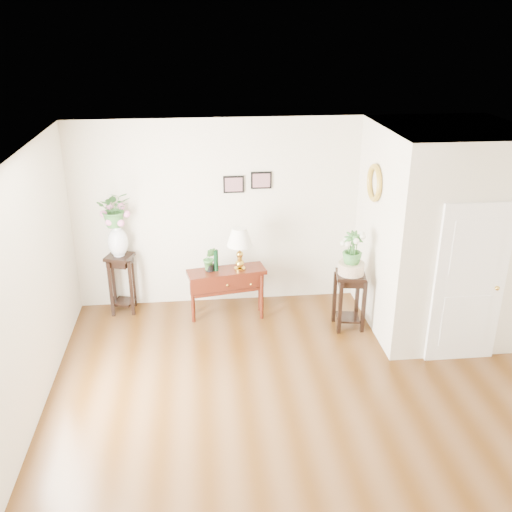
{
  "coord_description": "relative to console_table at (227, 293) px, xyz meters",
  "views": [
    {
      "loc": [
        -1.16,
        -5.21,
        4.09
      ],
      "look_at": [
        -0.48,
        1.3,
        1.32
      ],
      "focal_mm": 40.0,
      "sensor_mm": 36.0,
      "label": 1
    }
  ],
  "objects": [
    {
      "name": "potted_plant",
      "position": [
        -0.23,
        0.0,
        0.54
      ],
      "size": [
        0.2,
        0.17,
        0.35
      ],
      "primitive_type": "imported",
      "rotation": [
        0.0,
        0.0,
        -0.09
      ],
      "color": "#387535",
      "rests_on": "console_table"
    },
    {
      "name": "porcelain_vase",
      "position": [
        -1.53,
        0.33,
        0.76
      ],
      "size": [
        0.32,
        0.32,
        0.5
      ],
      "primitive_type": null,
      "rotation": [
        0.0,
        0.0,
        0.11
      ],
      "color": "silver",
      "rests_on": "plant_stand_a"
    },
    {
      "name": "narcissus",
      "position": [
        1.68,
        -0.49,
        0.82
      ],
      "size": [
        0.28,
        0.28,
        0.48
      ],
      "primitive_type": "imported",
      "rotation": [
        0.0,
        0.0,
        -0.06
      ],
      "color": "#387535",
      "rests_on": "ceramic_bowl"
    },
    {
      "name": "wall_left",
      "position": [
        -2.19,
        -2.2,
        1.03
      ],
      "size": [
        0.02,
        5.5,
        2.8
      ],
      "primitive_type": "cube",
      "color": "beige",
      "rests_on": "ground"
    },
    {
      "name": "wall_ornament",
      "position": [
        1.97,
        -0.3,
        1.68
      ],
      "size": [
        0.07,
        0.51,
        0.51
      ],
      "primitive_type": "torus",
      "rotation": [
        0.0,
        1.57,
        0.0
      ],
      "color": "#B5902C",
      "rests_on": "partition"
    },
    {
      "name": "console_table",
      "position": [
        0.0,
        0.0,
        0.0
      ],
      "size": [
        1.16,
        0.56,
        0.74
      ],
      "primitive_type": "cube",
      "rotation": [
        0.0,
        0.0,
        0.18
      ],
      "color": "#37160C",
      "rests_on": "floor"
    },
    {
      "name": "wall_front",
      "position": [
        0.81,
        -4.95,
        1.03
      ],
      "size": [
        6.0,
        0.02,
        2.8
      ],
      "primitive_type": "cube",
      "color": "beige",
      "rests_on": "ground"
    },
    {
      "name": "partition",
      "position": [
        2.91,
        -0.43,
        1.03
      ],
      "size": [
        1.8,
        1.95,
        2.8
      ],
      "primitive_type": "cube",
      "color": "beige",
      "rests_on": "floor"
    },
    {
      "name": "green_vase",
      "position": [
        -0.14,
        0.0,
        0.54
      ],
      "size": [
        0.08,
        0.08,
        0.31
      ],
      "primitive_type": "cylinder",
      "rotation": [
        0.0,
        0.0,
        -0.38
      ],
      "color": "black",
      "rests_on": "console_table"
    },
    {
      "name": "wall_back",
      "position": [
        0.81,
        0.55,
        1.03
      ],
      "size": [
        6.0,
        0.02,
        2.8
      ],
      "primitive_type": "cube",
      "color": "beige",
      "rests_on": "ground"
    },
    {
      "name": "ceramic_bowl",
      "position": [
        1.68,
        -0.49,
        0.54
      ],
      "size": [
        0.44,
        0.44,
        0.16
      ],
      "primitive_type": "cylinder",
      "rotation": [
        0.0,
        0.0,
        -0.28
      ],
      "color": "beige",
      "rests_on": "plant_stand_b"
    },
    {
      "name": "art_print_right",
      "position": [
        0.56,
        0.53,
        1.53
      ],
      "size": [
        0.3,
        0.02,
        0.25
      ],
      "primitive_type": "cube",
      "color": "black",
      "rests_on": "wall_back"
    },
    {
      "name": "floor",
      "position": [
        0.81,
        -2.2,
        -0.37
      ],
      "size": [
        6.0,
        5.5,
        0.02
      ],
      "primitive_type": "cube",
      "color": "brown",
      "rests_on": "ground"
    },
    {
      "name": "plant_stand_b",
      "position": [
        1.68,
        -0.49,
        0.04
      ],
      "size": [
        0.45,
        0.45,
        0.83
      ],
      "primitive_type": "cube",
      "rotation": [
        0.0,
        0.0,
        -0.16
      ],
      "color": "black",
      "rests_on": "floor"
    },
    {
      "name": "door",
      "position": [
        2.91,
        -1.43,
        0.68
      ],
      "size": [
        0.9,
        0.05,
        2.1
      ],
      "primitive_type": "cube",
      "color": "white",
      "rests_on": "floor"
    },
    {
      "name": "art_print_left",
      "position": [
        0.16,
        0.53,
        1.48
      ],
      "size": [
        0.3,
        0.02,
        0.25
      ],
      "primitive_type": "cube",
      "color": "black",
      "rests_on": "wall_back"
    },
    {
      "name": "plant_stand_a",
      "position": [
        -1.53,
        0.33,
        0.08
      ],
      "size": [
        0.44,
        0.44,
        0.9
      ],
      "primitive_type": "cube",
      "rotation": [
        0.0,
        0.0,
        -0.32
      ],
      "color": "black",
      "rests_on": "floor"
    },
    {
      "name": "table_lamp",
      "position": [
        0.19,
        0.0,
        0.72
      ],
      "size": [
        0.47,
        0.47,
        0.63
      ],
      "primitive_type": "cube",
      "rotation": [
        0.0,
        0.0,
        -0.4
      ],
      "color": "#B89134",
      "rests_on": "console_table"
    },
    {
      "name": "lily_arrangement",
      "position": [
        -1.53,
        0.33,
        1.19
      ],
      "size": [
        0.51,
        0.46,
        0.52
      ],
      "primitive_type": "imported",
      "rotation": [
        0.0,
        0.0,
        0.12
      ],
      "color": "#387535",
      "rests_on": "porcelain_vase"
    },
    {
      "name": "ceiling",
      "position": [
        0.81,
        -2.2,
        2.43
      ],
      "size": [
        6.0,
        5.5,
        0.02
      ],
      "primitive_type": "cube",
      "color": "white",
      "rests_on": "ground"
    }
  ]
}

